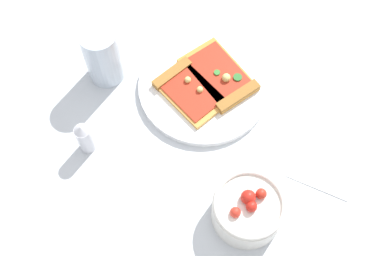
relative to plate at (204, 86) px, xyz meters
name	(u,v)px	position (x,y,z in m)	size (l,w,h in m)	color
ground_plane	(201,101)	(-0.01, 0.03, -0.01)	(2.40, 2.40, 0.00)	silver
plate	(204,86)	(0.00, 0.00, 0.00)	(0.26, 0.26, 0.01)	white
pizza_slice_near	(221,78)	(-0.03, -0.02, 0.01)	(0.18, 0.16, 0.02)	gold
pizza_slice_far	(188,89)	(0.02, 0.03, 0.01)	(0.16, 0.14, 0.02)	gold
salad_bowl	(248,209)	(-0.17, 0.21, 0.03)	(0.12, 0.12, 0.08)	white
soda_glass	(103,57)	(0.19, 0.04, 0.05)	(0.07, 0.07, 0.13)	silver
paper_napkin	(325,164)	(-0.27, 0.06, -0.01)	(0.12, 0.10, 0.00)	white
pepper_shaker	(85,137)	(0.15, 0.20, 0.03)	(0.03, 0.03, 0.08)	silver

